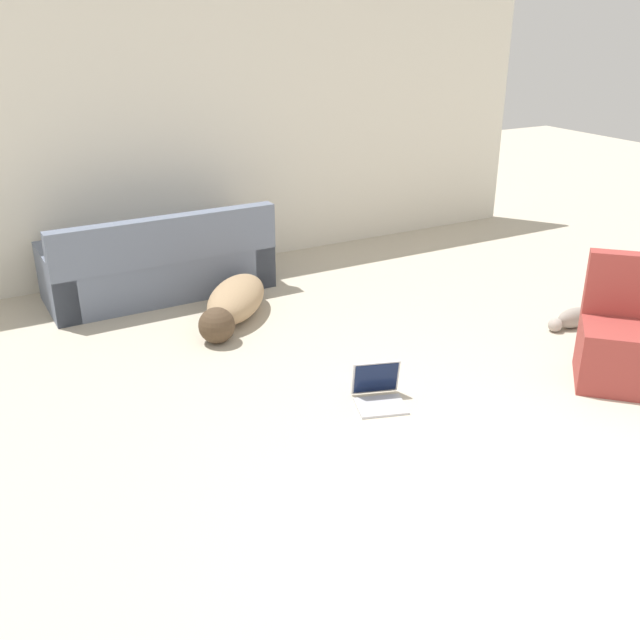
{
  "coord_description": "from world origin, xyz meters",
  "views": [
    {
      "loc": [
        -2.47,
        -2.09,
        2.45
      ],
      "look_at": [
        -0.32,
        1.85,
        0.48
      ],
      "focal_mm": 40.0,
      "sensor_mm": 36.0,
      "label": 1
    }
  ],
  "objects_px": {
    "laptop_open": "(378,389)",
    "side_chair": "(629,342)",
    "cat": "(571,319)",
    "dog": "(233,303)",
    "couch": "(160,267)"
  },
  "relations": [
    {
      "from": "couch",
      "to": "dog",
      "type": "relative_size",
      "value": 1.72
    },
    {
      "from": "cat",
      "to": "side_chair",
      "type": "distance_m",
      "value": 0.96
    },
    {
      "from": "laptop_open",
      "to": "side_chair",
      "type": "height_order",
      "value": "side_chair"
    },
    {
      "from": "cat",
      "to": "dog",
      "type": "bearing_deg",
      "value": -27.61
    },
    {
      "from": "laptop_open",
      "to": "side_chair",
      "type": "distance_m",
      "value": 1.8
    },
    {
      "from": "side_chair",
      "to": "couch",
      "type": "bearing_deg",
      "value": 170.39
    },
    {
      "from": "couch",
      "to": "cat",
      "type": "height_order",
      "value": "couch"
    },
    {
      "from": "cat",
      "to": "side_chair",
      "type": "bearing_deg",
      "value": 70.08
    },
    {
      "from": "couch",
      "to": "cat",
      "type": "bearing_deg",
      "value": 138.13
    },
    {
      "from": "dog",
      "to": "side_chair",
      "type": "xyz_separation_m",
      "value": [
        2.01,
        -2.35,
        0.15
      ]
    },
    {
      "from": "side_chair",
      "to": "laptop_open",
      "type": "bearing_deg",
      "value": -155.58
    },
    {
      "from": "cat",
      "to": "side_chair",
      "type": "relative_size",
      "value": 0.56
    },
    {
      "from": "laptop_open",
      "to": "side_chair",
      "type": "relative_size",
      "value": 0.45
    },
    {
      "from": "dog",
      "to": "side_chair",
      "type": "bearing_deg",
      "value": 79.58
    },
    {
      "from": "laptop_open",
      "to": "dog",
      "type": "bearing_deg",
      "value": 118.76
    }
  ]
}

